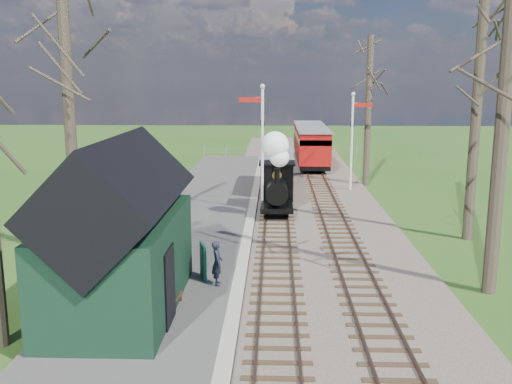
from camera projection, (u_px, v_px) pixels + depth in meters
distant_hills at (285, 247)px, 78.07m from camera, size 114.40×48.00×22.02m
ballast_bed at (299, 190)px, 33.37m from camera, size 8.00×60.00×0.10m
track_near at (277, 189)px, 33.41m from camera, size 1.60×60.00×0.15m
track_far at (321, 190)px, 33.32m from camera, size 1.60×60.00×0.15m
platform at (199, 222)px, 25.68m from camera, size 5.00×44.00×0.20m
coping_strip at (250, 223)px, 25.60m from camera, size 0.40×44.00×0.21m
station_shed at (120, 235)px, 15.48m from camera, size 3.25×6.30×4.78m
semaphore_near at (261, 140)px, 26.87m from camera, size 1.22×0.24×6.22m
semaphore_far at (353, 134)px, 32.63m from camera, size 1.22×0.24×5.72m
bare_trees at (315, 114)px, 20.70m from camera, size 15.51×22.39×12.00m
fence_line at (280, 152)px, 47.03m from camera, size 12.60×0.08×1.00m
locomotive at (277, 178)px, 26.95m from camera, size 1.59×3.70×3.96m
coach at (277, 168)px, 32.98m from camera, size 1.85×6.34×1.95m
red_carriage_a at (313, 148)px, 40.59m from camera, size 2.28×5.65×2.40m
red_carriage_b at (309, 140)px, 45.98m from camera, size 2.28×5.65×2.40m
sign_board at (203, 261)px, 18.04m from camera, size 0.30×0.77×1.14m
bench at (166, 296)px, 15.69m from camera, size 0.58×1.43×0.80m
person at (217, 263)px, 17.48m from camera, size 0.40×0.55×1.39m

